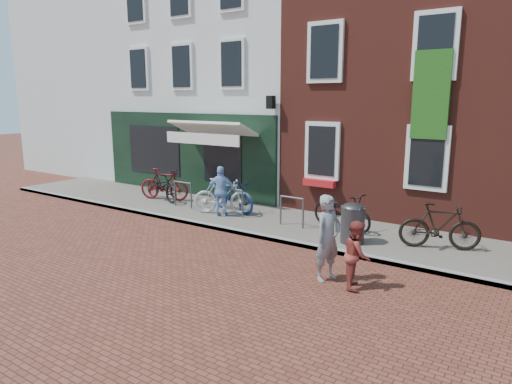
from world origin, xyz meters
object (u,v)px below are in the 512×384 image
Objects in this scene: bicycle_1 at (164,184)px; bicycle_5 at (440,226)px; woman at (328,238)px; bicycle_0 at (162,186)px; litter_bin at (353,221)px; bicycle_2 at (233,195)px; bicycle_3 at (223,196)px; boy at (357,255)px; cafe_person at (221,191)px; bicycle_4 at (342,211)px.

bicycle_1 is 9.03m from bicycle_5.
woman is 0.92× the size of bicycle_0.
litter_bin is 0.56× the size of bicycle_2.
bicycle_3 is at bearing -114.20° from bicycle_1.
bicycle_0 is 1.00× the size of bicycle_2.
bicycle_3 is at bearing 71.54° from bicycle_5.
litter_bin is 0.80× the size of boy.
bicycle_5 is (9.03, -0.17, 0.00)m from bicycle_1.
cafe_person is 0.83× the size of bicycle_3.
bicycle_1 is (-7.19, 0.85, 0.00)m from litter_bin.
boy is 0.70× the size of bicycle_4.
bicycle_3 is (-5.35, 2.74, -0.01)m from boy.
bicycle_4 is (6.48, 0.11, -0.05)m from bicycle_1.
bicycle_0 is 1.00× the size of bicycle_4.
bicycle_4 is (6.49, 0.21, 0.00)m from bicycle_0.
bicycle_0 is at bearing 85.68° from woman.
boy reaches higher than bicycle_0.
bicycle_5 is at bearing -82.47° from bicycle_4.
bicycle_0 is at bearing 160.06° from bicycle_1.
cafe_person is 0.80× the size of bicycle_2.
bicycle_3 is 6.17m from bicycle_5.
bicycle_5 is (6.03, 0.46, -0.20)m from cafe_person.
bicycle_2 is at bearing -33.23° from bicycle_3.
bicycle_2 is at bearing 73.30° from woman.
bicycle_1 is 2.89m from bicycle_3.
bicycle_1 is at bearing 10.61° from bicycle_0.
woman reaches higher than bicycle_1.
bicycle_5 reaches higher than bicycle_2.
bicycle_4 is (3.57, 0.06, 0.00)m from bicycle_2.
woman is 1.32× the size of boy.
bicycle_5 is at bearing 156.64° from cafe_person.
litter_bin is at bearing -129.74° from bicycle_4.
cafe_person is at bearing 79.02° from woman.
woman is 5.64m from bicycle_2.
bicycle_2 is 1.00× the size of bicycle_4.
bicycle_1 is 6.49m from bicycle_4.
bicycle_1 is at bearing 55.16° from bicycle_3.
woman reaches higher than bicycle_2.
litter_bin is 4.20m from cafe_person.
cafe_person is 0.83× the size of bicycle_1.
boy is 0.70× the size of bicycle_0.
cafe_person is (-4.60, 2.45, -0.01)m from woman.
bicycle_3 is at bearing 77.35° from woman.
bicycle_4 is at bearing 164.32° from cafe_person.
bicycle_2 is 1.03× the size of bicycle_5.
bicycle_2 is (2.92, 0.15, 0.00)m from bicycle_0.
bicycle_1 and bicycle_5 have the same top height.
bicycle_0 is (-7.60, 2.98, -0.27)m from woman.
boy is 0.72× the size of bicycle_5.
boy is 0.70× the size of bicycle_2.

